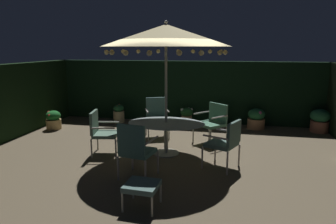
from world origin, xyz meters
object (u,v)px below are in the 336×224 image
Objects in this scene: potted_plant_back_left at (320,120)px; ottoman_footrest at (142,187)px; patio_dining_table at (166,128)px; potted_plant_back_center at (256,119)px; potted_plant_right_far at (119,113)px; patio_chair_north at (226,140)px; potted_plant_back_right at (53,120)px; patio_umbrella at (166,36)px; potted_plant_left_far at (220,115)px; patio_chair_northeast at (213,120)px; patio_chair_south at (135,147)px; potted_plant_left_near at (187,115)px; patio_chair_east at (157,114)px; patio_chair_southeast at (101,130)px.

ottoman_footrest is at bearing -126.42° from potted_plant_back_left.
potted_plant_back_center is at bearing 51.59° from patio_dining_table.
patio_chair_north is at bearing -42.94° from potted_plant_right_far.
ottoman_footrest is 5.40m from potted_plant_back_center.
potted_plant_back_left reaches higher than potted_plant_back_right.
potted_plant_left_far is at bearing 68.57° from patio_umbrella.
patio_dining_table is at bearing -145.20° from potted_plant_back_left.
potted_plant_back_center is (1.16, 1.61, -0.28)m from patio_chair_northeast.
patio_chair_south is 2.06× the size of ottoman_footrest.
patio_chair_northeast is at bearing 47.91° from patio_dining_table.
patio_chair_northeast is 1.96m from potted_plant_left_near.
patio_dining_table is 1.66× the size of patio_chair_east.
patio_chair_east is 1.98× the size of potted_plant_left_near.
ottoman_footrest is 0.93× the size of potted_plant_back_right.
patio_chair_north is 5.37m from potted_plant_back_right.
potted_plant_back_left is at bearing 34.80° from patio_dining_table.
potted_plant_left_near is (0.05, 2.78, -2.29)m from patio_umbrella.
patio_chair_southeast is 2.97m from potted_plant_right_far.
patio_chair_north is at bearing 28.42° from patio_chair_south.
potted_plant_back_right is at bearing -159.86° from potted_plant_left_near.
potted_plant_left_near is at bearing 178.40° from potted_plant_back_left.
ottoman_footrest is 0.98× the size of potted_plant_left_near.
patio_chair_south reaches higher than potted_plant_back_center.
potted_plant_back_center is 5.92m from potted_plant_back_right.
potted_plant_back_center is at bearing -2.93° from potted_plant_left_near.
patio_chair_southeast is 2.83m from potted_plant_back_right.
patio_dining_table is at bearing -132.09° from patio_chair_northeast.
potted_plant_back_center is (0.81, 3.25, -0.27)m from patio_chair_north.
potted_plant_back_center is at bearing 51.58° from patio_umbrella.
ottoman_footrest is (0.39, -0.93, -0.27)m from patio_chair_south.
patio_chair_northeast is 1.00× the size of patio_chair_southeast.
patio_umbrella reaches higher than potted_plant_right_far.
potted_plant_left_near is at bearing 4.66° from potted_plant_right_far.
patio_chair_north is 0.92× the size of patio_chair_south.
potted_plant_back_center is at bearing 59.91° from patio_chair_south.
potted_plant_back_right is 7.61m from potted_plant_back_left.
patio_dining_table is 1.98m from patio_umbrella.
potted_plant_back_left reaches higher than potted_plant_left_near.
potted_plant_left_far is (3.18, 0.14, 0.05)m from potted_plant_right_far.
patio_dining_table reaches higher than potted_plant_back_center.
patio_chair_southeast is 1.78× the size of potted_plant_back_right.
patio_chair_north reaches higher than potted_plant_left_near.
ottoman_footrest is at bearing -103.56° from patio_chair_northeast.
potted_plant_left_near is at bearing 88.91° from patio_dining_table.
potted_plant_back_center is 1.16× the size of potted_plant_left_near.
potted_plant_left_far is (-1.04, 0.07, 0.04)m from potted_plant_back_center.
patio_chair_south is (1.16, -1.15, 0.04)m from patio_chair_southeast.
patio_dining_table is at bearing -21.18° from potted_plant_back_right.
potted_plant_back_right is (-3.11, 0.08, -0.32)m from patio_chair_east.
patio_umbrella is at bearing 79.93° from patio_chair_south.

